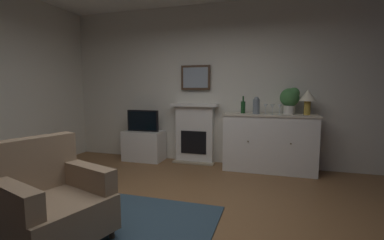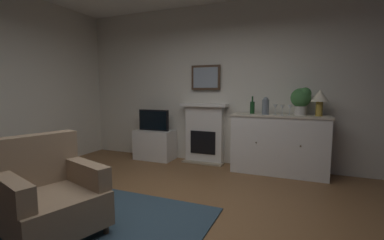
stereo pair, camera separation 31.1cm
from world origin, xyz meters
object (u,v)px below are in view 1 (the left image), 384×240
(framed_picture, at_px, (196,78))
(wine_glass_right, at_px, (280,107))
(armchair, at_px, (51,201))
(wine_glass_center, at_px, (273,107))
(tv_set, at_px, (143,121))
(sideboard_cabinet, at_px, (269,143))
(table_lamp, at_px, (308,97))
(wine_glass_left, at_px, (266,107))
(tv_cabinet, at_px, (144,146))
(vase_decorative, at_px, (256,105))
(potted_plant_small, at_px, (290,98))
(fireplace_unit, at_px, (195,133))
(wine_bottle, at_px, (243,107))

(framed_picture, xyz_separation_m, wine_glass_right, (1.48, -0.24, -0.49))
(armchair, bearing_deg, wine_glass_center, 55.40)
(framed_picture, xyz_separation_m, tv_set, (-0.97, -0.23, -0.80))
(sideboard_cabinet, height_order, table_lamp, table_lamp)
(sideboard_cabinet, distance_m, wine_glass_left, 0.60)
(table_lamp, relative_size, tv_cabinet, 0.53)
(vase_decorative, height_order, potted_plant_small, potted_plant_small)
(framed_picture, distance_m, wine_glass_right, 1.58)
(wine_glass_left, bearing_deg, armchair, -122.48)
(fireplace_unit, xyz_separation_m, table_lamp, (1.90, -0.18, 0.69))
(fireplace_unit, height_order, tv_cabinet, fireplace_unit)
(fireplace_unit, height_order, vase_decorative, vase_decorative)
(framed_picture, relative_size, wine_glass_right, 3.33)
(table_lamp, distance_m, vase_decorative, 0.79)
(wine_glass_center, bearing_deg, fireplace_unit, 170.28)
(armchair, bearing_deg, fireplace_unit, 80.75)
(tv_set, bearing_deg, framed_picture, 13.31)
(framed_picture, bearing_deg, wine_glass_right, -9.08)
(wine_glass_left, height_order, potted_plant_small, potted_plant_small)
(framed_picture, xyz_separation_m, potted_plant_small, (1.64, -0.18, -0.36))
(potted_plant_small, bearing_deg, sideboard_cabinet, -171.51)
(sideboard_cabinet, height_order, potted_plant_small, potted_plant_small)
(wine_bottle, distance_m, wine_glass_right, 0.59)
(wine_glass_right, relative_size, potted_plant_small, 0.38)
(wine_bottle, xyz_separation_m, tv_cabinet, (-1.87, -0.01, -0.78))
(tv_cabinet, distance_m, armchair, 2.80)
(wine_bottle, distance_m, armchair, 3.16)
(tv_set, bearing_deg, potted_plant_small, 1.17)
(sideboard_cabinet, height_order, wine_glass_left, wine_glass_left)
(wine_glass_left, xyz_separation_m, tv_set, (-2.24, -0.00, -0.31))
(table_lamp, bearing_deg, sideboard_cabinet, -180.00)
(fireplace_unit, relative_size, table_lamp, 2.75)
(fireplace_unit, relative_size, wine_glass_right, 6.67)
(potted_plant_small, height_order, armchair, potted_plant_small)
(wine_glass_center, distance_m, vase_decorative, 0.26)
(table_lamp, relative_size, wine_glass_center, 2.42)
(framed_picture, distance_m, wine_bottle, 1.05)
(wine_bottle, bearing_deg, vase_decorative, -18.62)
(fireplace_unit, bearing_deg, framed_picture, 90.00)
(tv_cabinet, height_order, potted_plant_small, potted_plant_small)
(wine_glass_center, bearing_deg, sideboard_cabinet, 122.14)
(tv_cabinet, bearing_deg, wine_glass_left, -0.55)
(wine_glass_center, bearing_deg, framed_picture, 168.45)
(wine_glass_left, distance_m, tv_set, 2.26)
(table_lamp, relative_size, potted_plant_small, 0.93)
(wine_bottle, bearing_deg, table_lamp, -1.40)
(framed_picture, height_order, wine_bottle, framed_picture)
(tv_cabinet, bearing_deg, vase_decorative, -1.78)
(tv_cabinet, bearing_deg, armchair, -79.68)
(sideboard_cabinet, relative_size, vase_decorative, 5.34)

